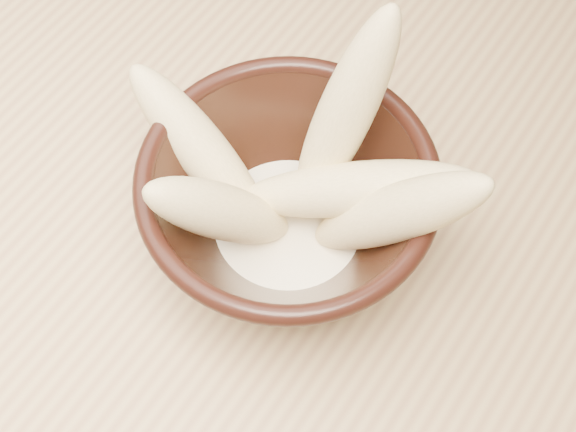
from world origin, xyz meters
name	(u,v)px	position (x,y,z in m)	size (l,w,h in m)	color
table	(318,148)	(0.00, 0.00, 0.67)	(1.20, 0.80, 0.75)	tan
bowl	(288,209)	(0.06, -0.14, 0.81)	(0.21, 0.21, 0.11)	black
milk_puddle	(288,228)	(0.06, -0.14, 0.79)	(0.12, 0.12, 0.02)	#F6E7C6
banana_upright	(344,116)	(0.07, -0.08, 0.87)	(0.04, 0.04, 0.17)	tan
banana_left	(201,150)	(-0.01, -0.14, 0.83)	(0.04, 0.04, 0.15)	tan
banana_right	(395,213)	(0.13, -0.12, 0.85)	(0.04, 0.04, 0.16)	tan
banana_across	(354,189)	(0.10, -0.11, 0.84)	(0.04, 0.04, 0.17)	tan
banana_front	(221,212)	(0.03, -0.18, 0.84)	(0.04, 0.04, 0.13)	tan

